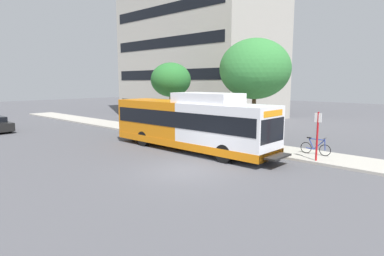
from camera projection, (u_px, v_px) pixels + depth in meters
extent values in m
plane|color=#4C4C51|center=(97.00, 148.00, 20.96)|extent=(120.00, 120.00, 0.00)
cube|color=#A8A399|center=(192.00, 137.00, 24.70)|extent=(3.00, 56.00, 0.14)
cube|color=white|center=(227.00, 128.00, 18.24)|extent=(2.54, 5.80, 2.73)
cube|color=orange|center=(159.00, 120.00, 22.13)|extent=(2.54, 5.80, 2.73)
cube|color=orange|center=(189.00, 142.00, 20.34)|extent=(2.57, 11.60, 0.44)
cube|color=black|center=(189.00, 118.00, 20.13)|extent=(2.58, 11.25, 0.96)
cube|color=black|center=(272.00, 130.00, 16.29)|extent=(2.34, 0.10, 1.24)
cube|color=orange|center=(273.00, 113.00, 16.16)|extent=(1.90, 0.08, 0.32)
cube|color=white|center=(207.00, 98.00, 18.97)|extent=(2.16, 4.06, 0.60)
cube|color=black|center=(278.00, 157.00, 16.22)|extent=(1.78, 0.60, 0.10)
cylinder|color=black|center=(224.00, 154.00, 17.11)|extent=(0.30, 1.00, 1.00)
cylinder|color=black|center=(247.00, 147.00, 18.76)|extent=(0.30, 1.00, 1.00)
cylinder|color=black|center=(144.00, 139.00, 21.67)|extent=(0.30, 1.00, 1.00)
cylinder|color=black|center=(168.00, 135.00, 23.31)|extent=(0.30, 1.00, 1.00)
cylinder|color=red|center=(317.00, 136.00, 16.92)|extent=(0.10, 0.10, 2.60)
cube|color=white|center=(318.00, 118.00, 16.76)|extent=(0.04, 0.36, 0.48)
torus|color=black|center=(325.00, 150.00, 18.08)|extent=(0.04, 0.66, 0.66)
torus|color=black|center=(306.00, 148.00, 18.82)|extent=(0.04, 0.66, 0.66)
cylinder|color=navy|center=(319.00, 145.00, 18.28)|extent=(0.05, 0.64, 0.64)
cylinder|color=navy|center=(311.00, 144.00, 18.58)|extent=(0.05, 0.34, 0.62)
cylinder|color=navy|center=(317.00, 139.00, 18.34)|extent=(0.05, 0.90, 0.05)
cylinder|color=navy|center=(310.00, 148.00, 18.67)|extent=(0.05, 0.45, 0.08)
cylinder|color=navy|center=(325.00, 144.00, 18.05)|extent=(0.05, 0.10, 0.67)
cylinder|color=black|center=(325.00, 139.00, 18.02)|extent=(0.52, 0.03, 0.03)
cube|color=black|center=(309.00, 138.00, 18.63)|extent=(0.12, 0.24, 0.06)
cylinder|color=#4C3823|center=(254.00, 119.00, 21.95)|extent=(0.28, 0.28, 3.23)
ellipsoid|color=#337A38|center=(255.00, 69.00, 21.47)|extent=(4.75, 4.75, 4.04)
cylinder|color=#4C3823|center=(171.00, 113.00, 27.72)|extent=(0.28, 0.28, 3.06)
ellipsoid|color=#286B2D|center=(171.00, 80.00, 27.32)|extent=(3.41, 3.41, 2.90)
cylinder|color=black|center=(10.00, 129.00, 27.46)|extent=(0.20, 0.64, 0.64)
cylinder|color=black|center=(0.00, 126.00, 29.27)|extent=(0.20, 0.64, 0.64)
cube|color=black|center=(202.00, 103.00, 39.37)|extent=(12.11, 15.94, 1.10)
cube|color=black|center=(202.00, 76.00, 38.89)|extent=(12.11, 15.94, 1.10)
cube|color=black|center=(202.00, 47.00, 38.41)|extent=(12.11, 15.94, 1.10)
cube|color=black|center=(202.00, 18.00, 37.93)|extent=(12.11, 15.94, 1.10)
cylinder|color=#B7B7BC|center=(137.00, 90.00, 51.85)|extent=(1.10, 1.10, 6.16)
cylinder|color=#B7B7BC|center=(136.00, 51.00, 50.97)|extent=(0.91, 0.91, 6.16)
cylinder|color=#B7B7BC|center=(135.00, 10.00, 50.10)|extent=(0.72, 0.72, 6.16)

